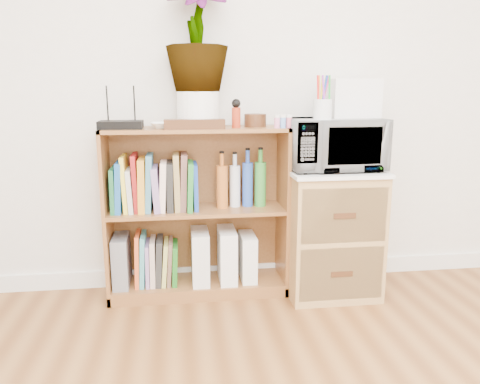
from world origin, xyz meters
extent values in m
cube|color=white|center=(0.00, 2.24, 0.05)|extent=(4.00, 0.02, 0.10)
cube|color=brown|center=(-0.35, 2.10, 0.47)|extent=(1.00, 0.30, 0.95)
cube|color=#9E7542|center=(0.40, 2.02, 0.35)|extent=(0.50, 0.45, 0.70)
imported|color=silver|center=(0.40, 2.02, 0.86)|extent=(0.51, 0.35, 0.28)
cylinder|color=silver|center=(0.30, 1.92, 1.05)|extent=(0.09, 0.09, 0.10)
cube|color=white|center=(0.51, 2.09, 1.10)|extent=(0.26, 0.22, 0.21)
cube|color=black|center=(-0.74, 2.08, 0.97)|extent=(0.23, 0.15, 0.04)
imported|color=white|center=(-0.52, 2.07, 0.97)|extent=(0.13, 0.13, 0.03)
cylinder|color=white|center=(-0.33, 2.12, 1.05)|extent=(0.22, 0.22, 0.19)
imported|color=#336A2A|center=(-0.33, 2.12, 1.43)|extent=(0.33, 0.33, 0.58)
cube|color=#3B2510|center=(-0.36, 2.00, 0.98)|extent=(0.31, 0.08, 0.05)
cylinder|color=#A62C14|center=(-0.13, 2.06, 1.00)|extent=(0.05, 0.05, 0.11)
cylinder|color=#3A1E0F|center=(-0.02, 2.11, 0.99)|extent=(0.12, 0.12, 0.07)
cube|color=pink|center=(0.11, 2.01, 0.98)|extent=(0.12, 0.04, 0.06)
cube|color=slate|center=(-0.78, 2.10, 0.21)|extent=(0.09, 0.23, 0.28)
cube|color=silver|center=(-0.34, 2.09, 0.22)|extent=(0.10, 0.24, 0.30)
cube|color=white|center=(-0.18, 2.09, 0.22)|extent=(0.10, 0.24, 0.30)
cube|color=white|center=(-0.06, 2.09, 0.20)|extent=(0.08, 0.21, 0.27)
cube|color=#1A6336|center=(-0.80, 2.10, 0.62)|extent=(0.03, 0.20, 0.24)
cube|color=#1A539D|center=(-0.77, 2.10, 0.64)|extent=(0.04, 0.20, 0.27)
cube|color=yellow|center=(-0.74, 2.10, 0.65)|extent=(0.03, 0.20, 0.30)
cube|color=#BBBBB4|center=(-0.71, 2.10, 0.62)|extent=(0.03, 0.20, 0.23)
cube|color=maroon|center=(-0.68, 2.10, 0.66)|extent=(0.03, 0.20, 0.31)
cube|color=gold|center=(-0.65, 2.10, 0.64)|extent=(0.04, 0.20, 0.29)
cube|color=teal|center=(-0.61, 2.10, 0.65)|extent=(0.05, 0.20, 0.31)
cube|color=#896CA3|center=(-0.57, 2.10, 0.62)|extent=(0.05, 0.20, 0.24)
cube|color=#FFD8C6|center=(-0.53, 2.10, 0.63)|extent=(0.05, 0.20, 0.27)
cube|color=black|center=(-0.50, 2.10, 0.63)|extent=(0.04, 0.20, 0.26)
cube|color=#9D8248|center=(-0.46, 2.10, 0.65)|extent=(0.03, 0.20, 0.31)
cube|color=brown|center=(-0.42, 2.10, 0.65)|extent=(0.05, 0.20, 0.31)
cube|color=#1F772B|center=(-0.39, 2.10, 0.63)|extent=(0.04, 0.20, 0.27)
cube|color=#1C3FAA|center=(-0.36, 2.10, 0.63)|extent=(0.02, 0.20, 0.25)
cylinder|color=#B45E21|center=(-0.21, 2.10, 0.65)|extent=(0.06, 0.06, 0.31)
cylinder|color=silver|center=(-0.13, 2.10, 0.65)|extent=(0.06, 0.06, 0.30)
cylinder|color=#254AB0|center=(-0.06, 2.10, 0.66)|extent=(0.06, 0.06, 0.32)
cylinder|color=#338831|center=(0.01, 2.10, 0.66)|extent=(0.06, 0.06, 0.32)
cube|color=#D65425|center=(-0.69, 2.10, 0.22)|extent=(0.03, 0.19, 0.30)
cube|color=teal|center=(-0.66, 2.10, 0.22)|extent=(0.04, 0.19, 0.29)
cube|color=#8B6DA4|center=(-0.63, 2.10, 0.19)|extent=(0.02, 0.19, 0.24)
cube|color=#C6AA9A|center=(-0.61, 2.10, 0.20)|extent=(0.03, 0.19, 0.26)
cube|color=#282828|center=(-0.57, 2.10, 0.20)|extent=(0.05, 0.19, 0.26)
cube|color=#B5B654|center=(-0.54, 2.10, 0.19)|extent=(0.04, 0.19, 0.24)
cube|color=brown|center=(-0.51, 2.10, 0.20)|extent=(0.04, 0.19, 0.25)
cube|color=#1C641A|center=(-0.48, 2.10, 0.19)|extent=(0.04, 0.19, 0.23)
camera|label=1|loc=(-0.45, -0.45, 1.15)|focal=35.00mm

